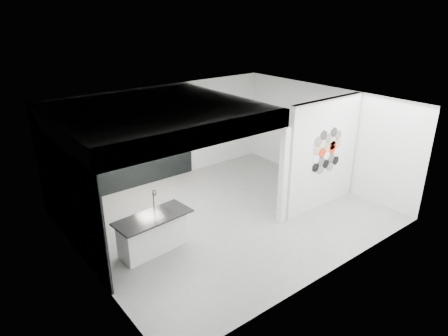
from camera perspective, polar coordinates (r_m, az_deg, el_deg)
floor at (r=9.98m, az=0.62°, el=-6.80°), size 7.00×6.00×0.01m
partition_panel at (r=10.24m, az=13.99°, el=1.92°), size 2.45×0.15×2.80m
bay_clad_back at (r=11.23m, az=-14.20°, el=2.48°), size 4.40×0.04×2.35m
bay_clad_left at (r=8.83m, az=-21.54°, el=-3.91°), size 0.04×4.00×2.35m
bulkhead at (r=9.13m, az=-9.74°, el=7.41°), size 4.40×4.00×0.40m
corner_column at (r=9.31m, az=8.47°, el=-1.19°), size 0.16×0.16×2.35m
fascia_beam at (r=7.56m, az=-2.62°, el=4.63°), size 4.40×0.16×0.40m
wall_basin at (r=8.86m, az=-19.44°, el=-5.89°), size 0.40×0.60×0.12m
display_shelf at (r=11.14m, az=-13.57°, el=3.06°), size 3.00×0.15×0.04m
kitchen_island at (r=8.57m, az=-10.19°, el=-9.06°), size 1.64×0.83×1.28m
stockpot at (r=10.67m, az=-19.79°, el=2.17°), size 0.30×0.30×0.19m
kettle at (r=11.50m, az=-9.44°, el=4.51°), size 0.25×0.25×0.16m
glass_bowl at (r=11.70m, az=-7.63°, el=4.74°), size 0.15×0.15×0.09m
glass_vase at (r=11.70m, az=-7.63°, el=4.82°), size 0.10×0.10×0.12m
bottle_dark at (r=11.01m, az=-14.79°, el=3.28°), size 0.08×0.08×0.16m
utensil_cup at (r=10.91m, az=-16.17°, el=2.82°), size 0.11×0.11×0.11m
hex_tile_cluster at (r=10.18m, az=14.54°, el=2.38°), size 1.04×0.02×1.16m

